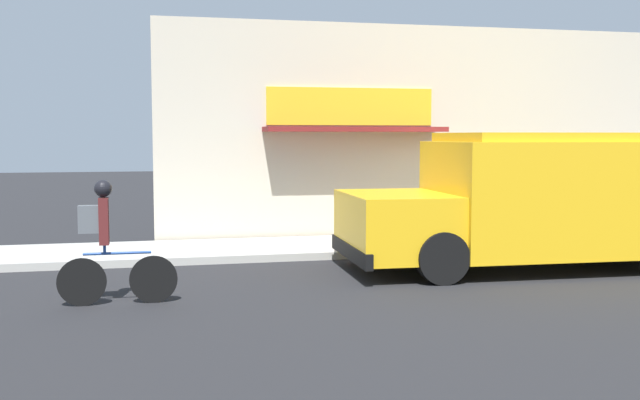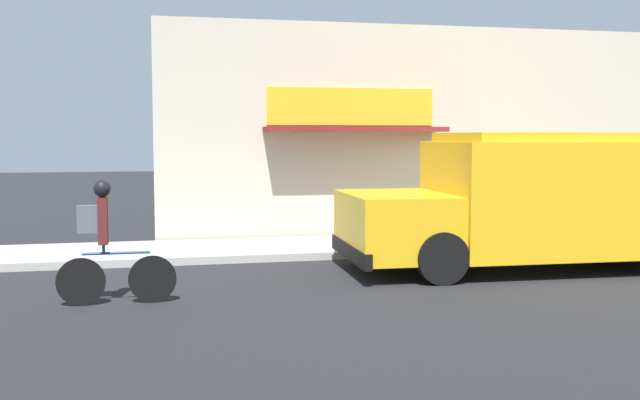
% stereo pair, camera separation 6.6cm
% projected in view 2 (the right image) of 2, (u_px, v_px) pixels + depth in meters
% --- Properties ---
extents(ground_plane, '(70.00, 70.00, 0.00)m').
position_uv_depth(ground_plane, '(489.00, 254.00, 14.05)').
color(ground_plane, '#232326').
extents(sidewalk, '(28.00, 2.26, 0.14)m').
position_uv_depth(sidewalk, '(465.00, 242.00, 15.14)').
color(sidewalk, '#ADAAA3').
rests_on(sidewalk, ground_plane).
extents(storefront, '(12.25, 0.99, 4.56)m').
position_uv_depth(storefront, '(438.00, 132.00, 16.18)').
color(storefront, beige).
rests_on(storefront, ground_plane).
extents(school_bus, '(6.39, 2.99, 2.27)m').
position_uv_depth(school_bus, '(551.00, 198.00, 12.54)').
color(school_bus, yellow).
rests_on(school_bus, ground_plane).
extents(cyclist, '(1.55, 0.23, 1.65)m').
position_uv_depth(cyclist, '(106.00, 242.00, 9.78)').
color(cyclist, black).
rests_on(cyclist, ground_plane).
extents(trash_bin, '(0.62, 0.62, 0.97)m').
position_uv_depth(trash_bin, '(450.00, 215.00, 15.07)').
color(trash_bin, '#2D5138').
rests_on(trash_bin, sidewalk).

